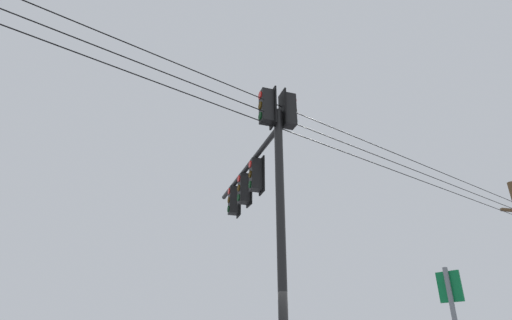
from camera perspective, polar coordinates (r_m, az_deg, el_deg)
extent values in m
cylinder|color=black|center=(8.86, 3.58, -12.11)|extent=(0.20, 0.20, 6.81)
cylinder|color=black|center=(12.12, -1.40, -1.28)|extent=(0.73, 5.19, 0.14)
cube|color=black|center=(10.12, 1.46, 7.47)|extent=(0.33, 0.33, 0.90)
cube|color=black|center=(10.17, 2.37, 7.30)|extent=(0.09, 0.44, 1.04)
cylinder|color=red|center=(10.23, 0.57, 9.05)|extent=(0.05, 0.20, 0.20)
cylinder|color=#3C2703|center=(10.07, 0.57, 7.63)|extent=(0.05, 0.20, 0.20)
cylinder|color=black|center=(9.91, 0.58, 6.18)|extent=(0.05, 0.20, 0.20)
cube|color=black|center=(10.31, 4.62, 6.87)|extent=(0.33, 0.33, 0.90)
cube|color=black|center=(10.25, 3.74, 7.04)|extent=(0.09, 0.44, 1.04)
cylinder|color=red|center=(10.53, 5.40, 8.09)|extent=(0.05, 0.20, 0.20)
cylinder|color=#3C2703|center=(10.37, 5.47, 6.71)|extent=(0.05, 0.20, 0.20)
cylinder|color=black|center=(10.21, 5.53, 5.28)|extent=(0.05, 0.20, 0.20)
cube|color=black|center=(11.11, -0.03, -2.09)|extent=(0.32, 0.32, 0.90)
cube|color=black|center=(11.16, 0.80, -2.19)|extent=(0.08, 0.44, 1.04)
cylinder|color=red|center=(11.19, -0.84, -0.58)|extent=(0.05, 0.20, 0.20)
cylinder|color=#3C2703|center=(11.07, -0.85, -2.00)|extent=(0.05, 0.20, 0.20)
cylinder|color=black|center=(10.96, -0.86, -3.44)|extent=(0.05, 0.20, 0.20)
cube|color=black|center=(12.09, -1.71, -4.03)|extent=(0.34, 0.34, 0.90)
cube|color=black|center=(12.14, -0.95, -4.13)|extent=(0.10, 0.44, 1.04)
cylinder|color=red|center=(12.15, -2.43, -2.61)|extent=(0.06, 0.20, 0.20)
cylinder|color=#3C2703|center=(12.04, -2.46, -3.93)|extent=(0.06, 0.20, 0.20)
cylinder|color=black|center=(11.94, -2.48, -5.27)|extent=(0.06, 0.20, 0.20)
cube|color=black|center=(13.08, -3.15, -5.67)|extent=(0.32, 0.32, 0.90)
cube|color=black|center=(13.12, -2.42, -5.74)|extent=(0.07, 0.44, 1.04)
cylinder|color=red|center=(13.15, -3.82, -4.37)|extent=(0.04, 0.20, 0.20)
cylinder|color=#3C2703|center=(13.05, -3.85, -5.60)|extent=(0.04, 0.20, 0.20)
cylinder|color=black|center=(12.95, -3.89, -6.85)|extent=(0.04, 0.20, 0.20)
cube|color=#0C7238|center=(6.69, 25.46, -15.69)|extent=(0.19, 0.31, 0.43)
cube|color=white|center=(6.70, 25.51, -15.69)|extent=(0.15, 0.25, 0.37)
cylinder|color=black|center=(9.20, -3.46, 6.98)|extent=(27.40, 12.95, 0.69)
cylinder|color=black|center=(9.36, -3.42, 8.53)|extent=(27.40, 12.95, 0.69)
cylinder|color=black|center=(9.56, -3.36, 10.25)|extent=(27.40, 12.95, 0.69)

